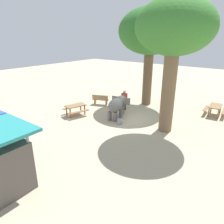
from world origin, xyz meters
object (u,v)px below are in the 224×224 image
Objects in this scene: elephant at (117,105)px; picnic_table_near at (215,108)px; shade_tree_secondary at (150,32)px; wooden_bench at (100,99)px; shade_tree_main at (174,31)px; picnic_table_far at (75,108)px; feed_bucket at (120,122)px; person_handler at (124,99)px.

elephant reaches higher than picnic_table_near.
shade_tree_secondary is 7.64m from picnic_table_near.
wooden_bench is 9.11m from picnic_table_near.
shade_tree_main is 8.70m from wooden_bench.
picnic_table_far is 3.72m from feed_bucket.
person_handler is 3.91m from picnic_table_far.
wooden_bench reaches higher than picnic_table_far.
elephant is at bearing 88.49° from shade_tree_secondary.
elephant is 1.36× the size of person_handler.
picnic_table_far is (6.48, 1.60, -5.33)m from shade_tree_main.
shade_tree_secondary is at bearing 149.18° from person_handler.
elephant reaches higher than picnic_table_far.
shade_tree_main is 0.98× the size of shade_tree_secondary.
shade_tree_main is 8.54m from picnic_table_far.
person_handler is at bearing -20.45° from shade_tree_main.
shade_tree_secondary is at bearing 18.30° from wooden_bench.
shade_tree_secondary is (-0.11, -4.22, 4.93)m from elephant.
elephant is at bearing 126.59° from picnic_table_near.
picnic_table_far is at bearing 107.85° from elephant.
shade_tree_secondary reaches higher than person_handler.
person_handler is at bearing -19.88° from picnic_table_far.
picnic_table_near is at bearing -57.97° from elephant.
wooden_bench is at bearing -12.44° from shade_tree_main.
shade_tree_main reaches higher than person_handler.
shade_tree_main is 5.30× the size of wooden_bench.
shade_tree_main reaches higher than wooden_bench.
person_handler reaches higher than feed_bucket.
picnic_table_far is at bearing 62.66° from shade_tree_secondary.
shade_tree_secondary is 4.86× the size of picnic_table_near.
picnic_table_far is (2.81, 1.43, -0.38)m from elephant.
picnic_table_near and picnic_table_far have the same top height.
feed_bucket is (4.72, 5.68, -0.43)m from picnic_table_near.
shade_tree_secondary reaches higher than shade_tree_main.
picnic_table_far is (-0.15, 3.06, 0.12)m from wooden_bench.
picnic_table_far is at bearing 13.85° from shade_tree_main.
shade_tree_secondary is 6.76m from wooden_bench.
person_handler reaches higher than elephant.
feed_bucket is at bearing 19.26° from shade_tree_main.
picnic_table_near is at bearing 100.89° from person_handler.
wooden_bench is (3.07, 2.59, -5.43)m from shade_tree_secondary.
elephant reaches higher than feed_bucket.
feed_bucket is at bearing -64.69° from picnic_table_far.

